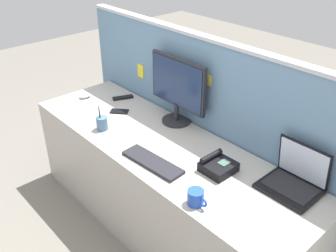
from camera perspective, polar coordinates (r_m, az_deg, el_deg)
The scene contains 12 objects.
ground_plane at distance 3.03m, azimuth -0.73°, elevation -14.52°, with size 10.00×10.00×0.00m, color slate.
desk at distance 2.78m, azimuth -0.77°, elevation -9.10°, with size 2.29×0.70×0.74m, color #ADA89E.
cubicle_divider at distance 2.82m, azimuth 5.16°, elevation -0.38°, with size 2.53×0.08×1.40m.
desktop_monitor at distance 2.72m, azimuth 1.45°, elevation 5.87°, with size 0.52×0.22×0.49m.
laptop at distance 2.27m, azimuth 18.57°, elevation -7.36°, with size 0.32×0.27×0.26m.
desk_phone at distance 2.32m, azimuth 7.49°, elevation -5.95°, with size 0.18×0.19×0.10m.
keyboard_main at distance 2.37m, azimuth -2.35°, elevation -5.47°, with size 0.43×0.13×0.02m, color #232328.
computer_mouse_right_hand at distance 3.26m, azimuth -12.38°, elevation 4.42°, with size 0.06×0.10×0.03m, color #B2B5BC.
pen_cup at distance 2.75m, azimuth -9.91°, elevation 0.43°, with size 0.08×0.08×0.19m.
cell_phone_black_slab at distance 2.99m, azimuth -7.33°, elevation 2.19°, with size 0.08×0.14×0.01m, color black.
tv_remote at distance 3.20m, azimuth -6.79°, elevation 4.26°, with size 0.04×0.17×0.02m, color black.
coffee_mug at distance 2.06m, azimuth 4.21°, elevation -10.67°, with size 0.13×0.09×0.09m.
Camera 1 is at (1.63, -1.42, 2.12)m, focal length 40.53 mm.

